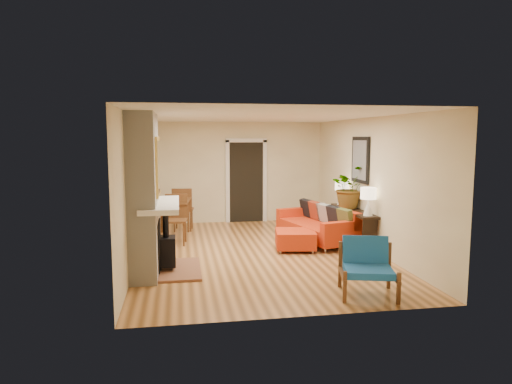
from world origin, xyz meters
TOP-DOWN VIEW (x-y plane):
  - room_shell at (0.60, 2.63)m, footprint 6.50×6.50m
  - fireplace at (-2.00, -1.00)m, footprint 1.09×1.68m
  - sofa at (1.46, 0.72)m, footprint 1.36×2.20m
  - ottoman at (0.76, 0.05)m, footprint 0.87×0.87m
  - blue_chair at (1.14, -2.55)m, footprint 0.92×0.90m
  - dining_table at (-1.57, 1.65)m, footprint 0.96×1.94m
  - console_table at (2.07, 0.33)m, footprint 0.34×1.85m
  - lamp_near at (2.07, -0.39)m, footprint 0.30×0.30m
  - lamp_far at (2.07, 1.05)m, footprint 0.30×0.30m
  - houseplant at (2.06, 0.56)m, footprint 0.97×0.90m

SIDE VIEW (x-z plane):
  - ottoman at x=0.76m, z-range 0.03..0.41m
  - sofa at x=1.46m, z-range -0.05..0.76m
  - blue_chair at x=1.14m, z-range 0.03..0.83m
  - console_table at x=2.07m, z-range 0.21..0.94m
  - dining_table at x=-1.57m, z-range 0.16..1.19m
  - lamp_near at x=2.07m, z-range 0.79..1.33m
  - lamp_far at x=2.07m, z-range 0.79..1.33m
  - houseplant at x=2.06m, z-range 0.72..1.62m
  - room_shell at x=0.60m, z-range -2.01..4.49m
  - fireplace at x=-2.00m, z-range -0.06..2.54m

